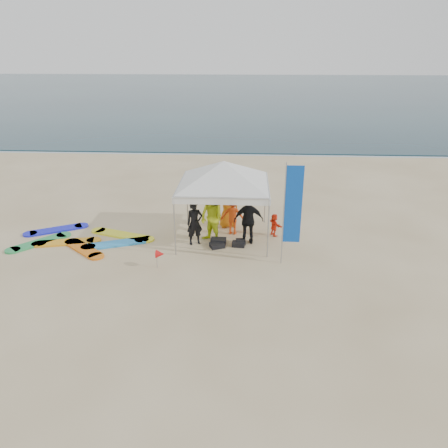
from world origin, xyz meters
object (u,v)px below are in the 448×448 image
object	(u,v)px
person_orange_b	(228,205)
person_seated	(274,225)
person_black_b	(249,220)
person_black_a	(195,223)
surfboard_spread	(82,240)
person_yellow	(212,218)
marker_pennant	(160,254)
person_orange_a	(233,215)
canopy_tent	(224,161)
feather_flag	(292,206)

from	to	relation	value
person_orange_b	person_seated	distance (m)	2.06
person_black_b	person_black_a	bearing A→B (deg)	0.28
person_orange_b	surfboard_spread	bearing A→B (deg)	-1.74
person_yellow	marker_pennant	bearing A→B (deg)	-87.27
person_black_a	person_orange_b	bearing A→B (deg)	35.12
person_yellow	person_black_a	bearing A→B (deg)	-125.27
person_black_a	person_yellow	world-z (taller)	person_yellow
person_orange_a	canopy_tent	bearing A→B (deg)	55.44
person_black_a	person_black_b	xyz separation A→B (m)	(1.97, 0.16, 0.10)
person_black_b	feather_flag	xyz separation A→B (m)	(1.39, -1.55, 1.14)
feather_flag	marker_pennant	xyz separation A→B (m)	(-4.28, -0.55, -1.57)
person_black_a	person_seated	bearing A→B (deg)	-4.38
person_seated	feather_flag	size ratio (longest dim) A/B	0.25
person_black_b	surfboard_spread	bearing A→B (deg)	-3.07
person_yellow	person_black_b	distance (m)	1.36
feather_flag	marker_pennant	distance (m)	4.59
person_orange_b	canopy_tent	xyz separation A→B (m)	(-0.10, -1.08, 2.06)
feather_flag	marker_pennant	world-z (taller)	feather_flag
surfboard_spread	person_orange_b	bearing A→B (deg)	17.38
surfboard_spread	person_seated	bearing A→B (deg)	7.09
person_yellow	person_orange_b	distance (m)	1.64
person_black_b	person_seated	size ratio (longest dim) A/B	2.08
person_seated	surfboard_spread	distance (m)	7.36
canopy_tent	person_orange_b	bearing A→B (deg)	84.92
person_yellow	feather_flag	bearing A→B (deg)	8.94
canopy_tent	person_yellow	bearing A→B (deg)	-131.87
canopy_tent	surfboard_spread	world-z (taller)	canopy_tent
person_orange_a	surfboard_spread	distance (m)	5.83
person_orange_b	feather_flag	world-z (taller)	feather_flag
person_black_a	person_orange_a	bearing A→B (deg)	15.60
person_black_a	marker_pennant	distance (m)	2.17
person_seated	feather_flag	xyz separation A→B (m)	(0.39, -2.32, 1.62)
person_orange_b	person_seated	world-z (taller)	person_orange_b
person_yellow	feather_flag	distance (m)	3.35
person_orange_b	marker_pennant	size ratio (longest dim) A/B	2.92
person_black_a	canopy_tent	xyz separation A→B (m)	(1.03, 0.65, 2.16)
person_yellow	marker_pennant	xyz separation A→B (m)	(-1.53, -2.11, -0.47)
person_yellow	person_seated	size ratio (longest dim) A/B	2.18
person_yellow	person_orange_b	bearing A→B (deg)	110.08
person_yellow	canopy_tent	distance (m)	2.12
person_orange_b	person_black_b	bearing A→B (deg)	99.19
person_black_b	marker_pennant	size ratio (longest dim) A/B	2.89
person_black_a	feather_flag	world-z (taller)	feather_flag
person_black_a	person_orange_a	distance (m)	1.72
person_black_a	feather_flag	distance (m)	3.84
person_black_b	person_orange_b	world-z (taller)	person_orange_b
marker_pennant	surfboard_spread	world-z (taller)	marker_pennant
person_black_a	canopy_tent	world-z (taller)	canopy_tent
person_black_b	marker_pennant	distance (m)	3.60
canopy_tent	person_seated	bearing A→B (deg)	8.14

